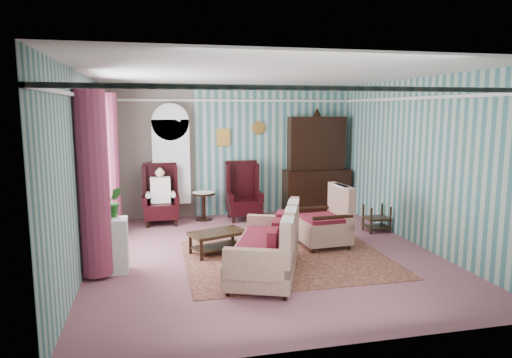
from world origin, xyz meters
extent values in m
plane|color=#8F5358|center=(0.00, 0.00, 0.00)|extent=(6.00, 6.00, 0.00)
cube|color=#386766|center=(0.00, 3.00, 1.45)|extent=(5.50, 0.02, 2.90)
cube|color=#386766|center=(0.00, -3.00, 1.45)|extent=(5.50, 0.02, 2.90)
cube|color=#386766|center=(-2.75, 0.00, 1.45)|extent=(0.02, 6.00, 2.90)
cube|color=#386766|center=(2.75, 0.00, 1.45)|extent=(0.02, 6.00, 2.90)
cube|color=silver|center=(0.00, 0.00, 2.90)|extent=(5.50, 6.00, 0.02)
cube|color=#8E4856|center=(-1.80, 2.99, 1.45)|extent=(1.90, 0.01, 2.90)
cube|color=silver|center=(0.00, 0.00, 2.55)|extent=(5.50, 6.00, 0.05)
cube|color=white|center=(-2.72, 0.60, 1.55)|extent=(0.04, 1.50, 1.90)
cylinder|color=brown|center=(-2.55, -0.45, 1.35)|extent=(0.44, 0.44, 2.60)
cylinder|color=brown|center=(-2.55, 1.65, 1.35)|extent=(0.44, 0.44, 2.60)
cube|color=#AD742E|center=(-0.20, 2.97, 1.75)|extent=(0.30, 0.03, 0.38)
cube|color=silver|center=(-1.35, 2.84, 1.12)|extent=(0.80, 0.28, 2.24)
cube|color=black|center=(1.90, 2.72, 1.18)|extent=(1.50, 0.56, 2.36)
cube|color=black|center=(-1.60, 2.45, 0.62)|extent=(0.76, 0.80, 1.25)
cube|color=black|center=(0.15, 2.45, 0.62)|extent=(0.76, 0.80, 1.25)
cylinder|color=black|center=(-0.70, 2.60, 0.30)|extent=(0.50, 0.50, 0.60)
cube|color=black|center=(2.47, 0.90, 0.27)|extent=(0.45, 0.38, 0.54)
cube|color=white|center=(-2.40, -0.30, 0.40)|extent=(0.55, 0.35, 0.80)
cube|color=#54261C|center=(0.30, -0.30, 0.01)|extent=(3.20, 2.60, 0.01)
cube|color=#C1B196|center=(-0.21, -0.87, 0.50)|extent=(1.75, 2.23, 0.99)
cube|color=#C0B994|center=(1.10, 0.22, 0.52)|extent=(0.85, 0.93, 1.03)
cube|color=black|center=(-0.73, 0.23, 0.19)|extent=(1.02, 0.78, 0.37)
imported|color=#164919|center=(-2.50, -0.38, 1.03)|extent=(0.54, 0.51, 0.47)
imported|color=#1A541B|center=(-2.31, -0.16, 1.02)|extent=(0.29, 0.26, 0.44)
imported|color=#16481A|center=(-2.50, -0.19, 0.98)|extent=(0.25, 0.25, 0.35)
camera|label=1|loc=(-1.73, -6.99, 2.36)|focal=32.00mm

